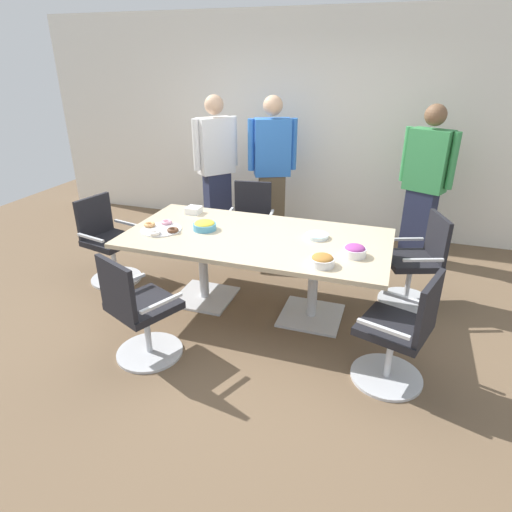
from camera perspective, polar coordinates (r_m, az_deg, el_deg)
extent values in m
cube|color=brown|center=(4.31, 0.00, -6.72)|extent=(10.00, 10.00, 0.01)
cube|color=white|center=(6.06, 7.60, 16.50)|extent=(8.00, 0.10, 2.80)
cube|color=#CCB793|center=(3.98, 0.00, 2.36)|extent=(2.40, 1.20, 0.04)
cube|color=silver|center=(4.48, -6.70, -5.32)|extent=(0.56, 0.56, 0.02)
cylinder|color=silver|center=(4.32, -6.93, -1.21)|extent=(0.09, 0.09, 0.69)
cube|color=silver|center=(4.18, 7.22, -7.72)|extent=(0.56, 0.56, 0.02)
cylinder|color=silver|center=(4.01, 7.49, -3.41)|extent=(0.09, 0.09, 0.69)
cylinder|color=silver|center=(5.27, -0.79, -0.34)|extent=(0.62, 0.62, 0.02)
cylinder|color=silver|center=(5.18, -0.80, 1.82)|extent=(0.05, 0.05, 0.41)
cube|color=black|center=(5.10, -0.82, 4.23)|extent=(0.53, 0.53, 0.06)
cube|color=black|center=(5.22, -0.41, 7.50)|extent=(0.44, 0.11, 0.42)
cube|color=silver|center=(5.02, 1.94, 5.35)|extent=(0.09, 0.37, 0.02)
cube|color=silver|center=(5.11, -3.54, 5.65)|extent=(0.09, 0.37, 0.02)
cylinder|color=silver|center=(5.05, -17.79, -2.78)|extent=(0.64, 0.64, 0.02)
cylinder|color=silver|center=(4.96, -18.10, -0.57)|extent=(0.05, 0.05, 0.41)
cube|color=black|center=(4.87, -18.46, 1.91)|extent=(0.55, 0.55, 0.06)
cube|color=black|center=(4.94, -20.45, 4.94)|extent=(0.13, 0.44, 0.42)
cube|color=silver|center=(4.98, -16.56, 4.13)|extent=(0.37, 0.11, 0.02)
cube|color=silver|center=(4.69, -20.87, 2.25)|extent=(0.37, 0.11, 0.02)
cylinder|color=silver|center=(3.80, -13.72, -12.10)|extent=(0.71, 0.71, 0.02)
cylinder|color=silver|center=(3.67, -14.06, -9.41)|extent=(0.05, 0.05, 0.41)
cube|color=black|center=(3.55, -14.44, -6.29)|extent=(0.61, 0.61, 0.06)
cube|color=black|center=(3.35, -17.83, -4.03)|extent=(0.42, 0.21, 0.42)
cube|color=silver|center=(3.68, -16.78, -3.28)|extent=(0.18, 0.35, 0.02)
cube|color=silver|center=(3.31, -12.27, -6.05)|extent=(0.18, 0.35, 0.02)
cylinder|color=silver|center=(3.60, 16.67, -14.86)|extent=(0.68, 0.68, 0.02)
cylinder|color=silver|center=(3.47, 17.11, -12.11)|extent=(0.05, 0.05, 0.41)
cube|color=black|center=(3.34, 17.61, -8.88)|extent=(0.58, 0.58, 0.06)
cube|color=black|center=(3.17, 21.71, -6.32)|extent=(0.17, 0.43, 0.42)
cube|color=silver|center=(3.07, 16.31, -9.15)|extent=(0.36, 0.14, 0.02)
cube|color=silver|center=(3.48, 19.24, -5.34)|extent=(0.36, 0.14, 0.02)
cylinder|color=silver|center=(4.63, 18.95, -5.58)|extent=(0.69, 0.69, 0.02)
cylinder|color=silver|center=(4.53, 19.32, -3.22)|extent=(0.05, 0.05, 0.41)
cube|color=black|center=(4.43, 19.74, -0.55)|extent=(0.59, 0.59, 0.06)
cube|color=black|center=(4.42, 22.72, 2.30)|extent=(0.19, 0.42, 0.42)
cube|color=silver|center=(4.18, 21.08, -0.49)|extent=(0.36, 0.15, 0.02)
cube|color=silver|center=(4.60, 18.94, 2.10)|extent=(0.36, 0.15, 0.02)
cube|color=#232842|center=(5.86, -5.02, 6.65)|extent=(0.36, 0.37, 0.87)
cube|color=white|center=(5.67, -5.32, 14.18)|extent=(0.45, 0.48, 0.69)
sphere|color=#DBAD89|center=(5.60, -5.53, 19.14)|extent=(0.24, 0.24, 0.24)
cylinder|color=white|center=(5.78, -2.89, 14.80)|extent=(0.11, 0.11, 0.62)
cylinder|color=white|center=(5.56, -7.87, 14.20)|extent=(0.11, 0.11, 0.62)
cube|color=brown|center=(5.73, 2.04, 6.31)|extent=(0.37, 0.31, 0.87)
cube|color=blue|center=(5.53, 2.16, 14.02)|extent=(0.49, 0.38, 0.69)
sphere|color=#DBAD89|center=(5.46, 2.25, 19.12)|extent=(0.24, 0.24, 0.24)
cylinder|color=blue|center=(5.57, 4.96, 14.38)|extent=(0.11, 0.11, 0.62)
cylinder|color=blue|center=(5.50, -0.66, 14.33)|extent=(0.11, 0.11, 0.62)
cube|color=#232842|center=(5.48, 20.40, 3.76)|extent=(0.37, 0.31, 0.86)
cube|color=#388C4C|center=(5.27, 21.64, 11.54)|extent=(0.49, 0.38, 0.68)
sphere|color=brown|center=(5.20, 22.50, 16.71)|extent=(0.23, 0.23, 0.23)
cylinder|color=#388C4C|center=(5.18, 24.42, 11.25)|extent=(0.11, 0.11, 0.61)
cylinder|color=#388C4C|center=(5.37, 19.06, 12.49)|extent=(0.11, 0.11, 0.61)
cylinder|color=#4C9EC6|center=(4.14, -6.73, 3.88)|extent=(0.22, 0.22, 0.06)
ellipsoid|color=yellow|center=(4.13, -6.75, 4.28)|extent=(0.19, 0.19, 0.06)
cylinder|color=white|center=(3.44, 8.67, -0.74)|extent=(0.20, 0.20, 0.06)
ellipsoid|color=#AD702D|center=(3.42, 8.70, -0.25)|extent=(0.17, 0.17, 0.06)
cylinder|color=white|center=(3.65, 12.80, 0.49)|extent=(0.19, 0.19, 0.07)
ellipsoid|color=#9E3D8E|center=(3.63, 12.85, 0.99)|extent=(0.17, 0.17, 0.06)
cylinder|color=white|center=(4.20, -12.31, 3.41)|extent=(0.38, 0.38, 0.01)
torus|color=brown|center=(4.11, -10.84, 3.37)|extent=(0.11, 0.11, 0.03)
torus|color=pink|center=(4.32, -11.66, 4.36)|extent=(0.11, 0.11, 0.03)
torus|color=tan|center=(4.29, -13.76, 4.01)|extent=(0.11, 0.11, 0.03)
torus|color=white|center=(4.08, -13.08, 2.99)|extent=(0.11, 0.11, 0.03)
cylinder|color=white|center=(3.97, 7.99, 2.41)|extent=(0.21, 0.21, 0.01)
cylinder|color=silver|center=(3.97, 7.99, 2.49)|extent=(0.21, 0.21, 0.01)
cylinder|color=white|center=(3.96, 8.00, 2.57)|extent=(0.21, 0.21, 0.01)
cylinder|color=silver|center=(3.96, 8.00, 2.65)|extent=(0.21, 0.21, 0.01)
cylinder|color=white|center=(3.96, 8.01, 2.73)|extent=(0.21, 0.21, 0.01)
cylinder|color=silver|center=(3.96, 8.01, 2.82)|extent=(0.21, 0.21, 0.01)
cube|color=white|center=(4.60, -8.15, 5.97)|extent=(0.14, 0.14, 0.07)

